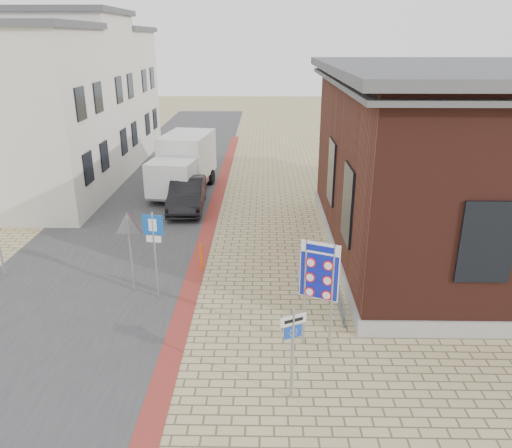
% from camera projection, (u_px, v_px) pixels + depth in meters
% --- Properties ---
extents(ground, '(120.00, 120.00, 0.00)m').
position_uv_depth(ground, '(249.00, 357.00, 12.72)').
color(ground, tan).
rests_on(ground, ground).
extents(road_strip, '(7.00, 60.00, 0.02)m').
position_uv_depth(road_strip, '(155.00, 189.00, 26.85)').
color(road_strip, '#38383A').
rests_on(road_strip, ground).
extents(curb_strip, '(0.60, 40.00, 0.02)m').
position_uv_depth(curb_strip, '(211.00, 221.00, 22.11)').
color(curb_strip, maroon).
rests_on(curb_strip, ground).
extents(brick_building, '(13.00, 13.00, 6.80)m').
position_uv_depth(brick_building, '(504.00, 161.00, 17.91)').
color(brick_building, gray).
rests_on(brick_building, ground).
extents(townhouse_near, '(7.40, 6.40, 8.30)m').
position_uv_depth(townhouse_near, '(15.00, 119.00, 22.66)').
color(townhouse_near, silver).
rests_on(townhouse_near, ground).
extents(townhouse_mid, '(7.40, 6.40, 9.10)m').
position_uv_depth(townhouse_mid, '(64.00, 96.00, 28.14)').
color(townhouse_mid, silver).
rests_on(townhouse_mid, ground).
extents(townhouse_far, '(7.40, 6.40, 8.30)m').
position_uv_depth(townhouse_far, '(98.00, 92.00, 33.90)').
color(townhouse_far, silver).
rests_on(townhouse_far, ground).
extents(bike_rack, '(0.08, 1.80, 0.60)m').
position_uv_depth(bike_rack, '(341.00, 305.00, 14.65)').
color(bike_rack, slate).
rests_on(bike_rack, ground).
extents(sedan, '(1.75, 4.47, 1.45)m').
position_uv_depth(sedan, '(187.00, 194.00, 23.47)').
color(sedan, black).
rests_on(sedan, ground).
extents(box_truck, '(2.98, 5.81, 2.91)m').
position_uv_depth(box_truck, '(184.00, 163.00, 25.94)').
color(box_truck, slate).
rests_on(box_truck, ground).
extents(border_sign, '(0.95, 0.45, 2.97)m').
position_uv_depth(border_sign, '(319.00, 273.00, 12.41)').
color(border_sign, gray).
rests_on(border_sign, ground).
extents(essen_sign, '(0.57, 0.29, 2.26)m').
position_uv_depth(essen_sign, '(293.00, 341.00, 10.78)').
color(essen_sign, gray).
rests_on(essen_sign, ground).
extents(parking_sign, '(0.62, 0.12, 2.83)m').
position_uv_depth(parking_sign, '(154.00, 240.00, 14.96)').
color(parking_sign, gray).
rests_on(parking_sign, ground).
extents(yield_sign, '(0.93, 0.07, 2.62)m').
position_uv_depth(yield_sign, '(129.00, 233.00, 15.35)').
color(yield_sign, gray).
rests_on(yield_sign, ground).
extents(bollard, '(0.11, 0.11, 1.00)m').
position_uv_depth(bollard, '(201.00, 257.00, 17.25)').
color(bollard, '#E95C0C').
rests_on(bollard, ground).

